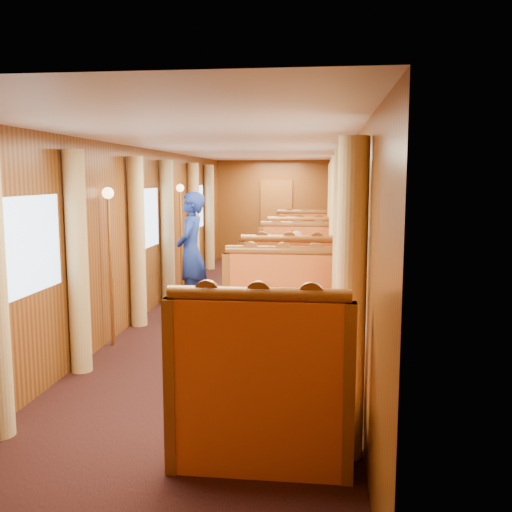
% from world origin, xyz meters
% --- Properties ---
extents(floor, '(3.00, 12.00, 0.01)m').
position_xyz_m(floor, '(0.00, 0.00, 0.00)').
color(floor, black).
rests_on(floor, ground).
extents(ceiling, '(3.00, 12.00, 0.01)m').
position_xyz_m(ceiling, '(0.00, 0.00, 2.50)').
color(ceiling, silver).
rests_on(ceiling, wall_left).
extents(wall_far, '(3.00, 0.01, 2.50)m').
position_xyz_m(wall_far, '(0.00, 6.00, 1.25)').
color(wall_far, brown).
rests_on(wall_far, floor).
extents(wall_near, '(3.00, 0.01, 2.50)m').
position_xyz_m(wall_near, '(0.00, -6.00, 1.25)').
color(wall_near, brown).
rests_on(wall_near, floor).
extents(wall_left, '(0.01, 12.00, 2.50)m').
position_xyz_m(wall_left, '(-1.50, 0.00, 1.25)').
color(wall_left, brown).
rests_on(wall_left, floor).
extents(wall_right, '(0.01, 12.00, 2.50)m').
position_xyz_m(wall_right, '(1.50, 0.00, 1.25)').
color(wall_right, brown).
rests_on(wall_right, floor).
extents(doorway_far, '(0.80, 0.04, 2.00)m').
position_xyz_m(doorway_far, '(0.00, 5.97, 1.00)').
color(doorway_far, brown).
rests_on(doorway_far, floor).
extents(table_near, '(1.05, 0.72, 0.75)m').
position_xyz_m(table_near, '(0.75, -3.50, 0.38)').
color(table_near, white).
rests_on(table_near, floor).
extents(banquette_near_fwd, '(1.30, 0.55, 1.34)m').
position_xyz_m(banquette_near_fwd, '(0.75, -4.51, 0.42)').
color(banquette_near_fwd, '#AA2F12').
rests_on(banquette_near_fwd, floor).
extents(banquette_near_aft, '(1.30, 0.55, 1.34)m').
position_xyz_m(banquette_near_aft, '(0.75, -2.49, 0.42)').
color(banquette_near_aft, '#AA2F12').
rests_on(banquette_near_aft, floor).
extents(table_mid, '(1.05, 0.72, 0.75)m').
position_xyz_m(table_mid, '(0.75, 0.00, 0.38)').
color(table_mid, white).
rests_on(table_mid, floor).
extents(banquette_mid_fwd, '(1.30, 0.55, 1.34)m').
position_xyz_m(banquette_mid_fwd, '(0.75, -1.01, 0.42)').
color(banquette_mid_fwd, '#AA2F12').
rests_on(banquette_mid_fwd, floor).
extents(banquette_mid_aft, '(1.30, 0.55, 1.34)m').
position_xyz_m(banquette_mid_aft, '(0.75, 1.01, 0.42)').
color(banquette_mid_aft, '#AA2F12').
rests_on(banquette_mid_aft, floor).
extents(table_far, '(1.05, 0.72, 0.75)m').
position_xyz_m(table_far, '(0.75, 3.50, 0.38)').
color(table_far, white).
rests_on(table_far, floor).
extents(banquette_far_fwd, '(1.30, 0.55, 1.34)m').
position_xyz_m(banquette_far_fwd, '(0.75, 2.49, 0.42)').
color(banquette_far_fwd, '#AA2F12').
rests_on(banquette_far_fwd, floor).
extents(banquette_far_aft, '(1.30, 0.55, 1.34)m').
position_xyz_m(banquette_far_aft, '(0.75, 4.51, 0.42)').
color(banquette_far_aft, '#AA2F12').
rests_on(banquette_far_aft, floor).
extents(tea_tray, '(0.40, 0.35, 0.01)m').
position_xyz_m(tea_tray, '(0.65, -3.58, 0.76)').
color(tea_tray, silver).
rests_on(tea_tray, table_near).
extents(teapot_left, '(0.19, 0.16, 0.13)m').
position_xyz_m(teapot_left, '(0.54, -3.58, 0.82)').
color(teapot_left, silver).
rests_on(teapot_left, tea_tray).
extents(teapot_right, '(0.17, 0.13, 0.14)m').
position_xyz_m(teapot_right, '(0.77, -3.60, 0.82)').
color(teapot_right, silver).
rests_on(teapot_right, tea_tray).
extents(teapot_back, '(0.19, 0.15, 0.15)m').
position_xyz_m(teapot_back, '(0.64, -3.46, 0.82)').
color(teapot_back, silver).
rests_on(teapot_back, tea_tray).
extents(fruit_plate, '(0.20, 0.20, 0.05)m').
position_xyz_m(fruit_plate, '(1.04, -3.60, 0.77)').
color(fruit_plate, white).
rests_on(fruit_plate, table_near).
extents(cup_inboard, '(0.08, 0.08, 0.26)m').
position_xyz_m(cup_inboard, '(0.40, -3.36, 0.86)').
color(cup_inboard, white).
rests_on(cup_inboard, table_near).
extents(cup_outboard, '(0.08, 0.08, 0.26)m').
position_xyz_m(cup_outboard, '(0.48, -3.26, 0.86)').
color(cup_outboard, white).
rests_on(cup_outboard, table_near).
extents(rose_vase_mid, '(0.06, 0.06, 0.36)m').
position_xyz_m(rose_vase_mid, '(0.78, -0.03, 0.93)').
color(rose_vase_mid, silver).
rests_on(rose_vase_mid, table_mid).
extents(rose_vase_far, '(0.06, 0.06, 0.36)m').
position_xyz_m(rose_vase_far, '(0.79, 3.46, 0.93)').
color(rose_vase_far, silver).
rests_on(rose_vase_far, table_far).
extents(window_left_near, '(0.01, 1.20, 0.90)m').
position_xyz_m(window_left_near, '(-1.49, -3.50, 1.45)').
color(window_left_near, '#94ADD0').
rests_on(window_left_near, wall_left).
extents(curtain_left_near_b, '(0.22, 0.22, 2.35)m').
position_xyz_m(curtain_left_near_b, '(-1.38, -2.72, 1.18)').
color(curtain_left_near_b, '#DBB970').
rests_on(curtain_left_near_b, floor).
extents(window_right_near, '(0.01, 1.20, 0.90)m').
position_xyz_m(window_right_near, '(1.49, -3.50, 1.45)').
color(window_right_near, '#94ADD0').
rests_on(window_right_near, wall_right).
extents(curtain_right_near_a, '(0.22, 0.22, 2.35)m').
position_xyz_m(curtain_right_near_a, '(1.38, -4.28, 1.18)').
color(curtain_right_near_a, '#DBB970').
rests_on(curtain_right_near_a, floor).
extents(curtain_right_near_b, '(0.22, 0.22, 2.35)m').
position_xyz_m(curtain_right_near_b, '(1.38, -2.72, 1.18)').
color(curtain_right_near_b, '#DBB970').
rests_on(curtain_right_near_b, floor).
extents(window_left_mid, '(0.01, 1.20, 0.90)m').
position_xyz_m(window_left_mid, '(-1.49, 0.00, 1.45)').
color(window_left_mid, '#94ADD0').
rests_on(window_left_mid, wall_left).
extents(curtain_left_mid_a, '(0.22, 0.22, 2.35)m').
position_xyz_m(curtain_left_mid_a, '(-1.38, -0.78, 1.18)').
color(curtain_left_mid_a, '#DBB970').
rests_on(curtain_left_mid_a, floor).
extents(curtain_left_mid_b, '(0.22, 0.22, 2.35)m').
position_xyz_m(curtain_left_mid_b, '(-1.38, 0.78, 1.18)').
color(curtain_left_mid_b, '#DBB970').
rests_on(curtain_left_mid_b, floor).
extents(window_right_mid, '(0.01, 1.20, 0.90)m').
position_xyz_m(window_right_mid, '(1.49, 0.00, 1.45)').
color(window_right_mid, '#94ADD0').
rests_on(window_right_mid, wall_right).
extents(curtain_right_mid_a, '(0.22, 0.22, 2.35)m').
position_xyz_m(curtain_right_mid_a, '(1.38, -0.78, 1.18)').
color(curtain_right_mid_a, '#DBB970').
rests_on(curtain_right_mid_a, floor).
extents(curtain_right_mid_b, '(0.22, 0.22, 2.35)m').
position_xyz_m(curtain_right_mid_b, '(1.38, 0.78, 1.18)').
color(curtain_right_mid_b, '#DBB970').
rests_on(curtain_right_mid_b, floor).
extents(window_left_far, '(0.01, 1.20, 0.90)m').
position_xyz_m(window_left_far, '(-1.49, 3.50, 1.45)').
color(window_left_far, '#94ADD0').
rests_on(window_left_far, wall_left).
extents(curtain_left_far_a, '(0.22, 0.22, 2.35)m').
position_xyz_m(curtain_left_far_a, '(-1.38, 2.72, 1.18)').
color(curtain_left_far_a, '#DBB970').
rests_on(curtain_left_far_a, floor).
extents(curtain_left_far_b, '(0.22, 0.22, 2.35)m').
position_xyz_m(curtain_left_far_b, '(-1.38, 4.28, 1.18)').
color(curtain_left_far_b, '#DBB970').
rests_on(curtain_left_far_b, floor).
extents(window_right_far, '(0.01, 1.20, 0.90)m').
position_xyz_m(window_right_far, '(1.49, 3.50, 1.45)').
color(window_right_far, '#94ADD0').
rests_on(window_right_far, wall_right).
extents(curtain_right_far_a, '(0.22, 0.22, 2.35)m').
position_xyz_m(curtain_right_far_a, '(1.38, 2.72, 1.18)').
color(curtain_right_far_a, '#DBB970').
rests_on(curtain_right_far_a, floor).
extents(curtain_right_far_b, '(0.22, 0.22, 2.35)m').
position_xyz_m(curtain_right_far_b, '(1.38, 4.28, 1.18)').
color(curtain_right_far_b, '#DBB970').
rests_on(curtain_right_far_b, floor).
extents(sconce_left_fore, '(0.14, 0.14, 1.95)m').
position_xyz_m(sconce_left_fore, '(-1.40, -1.75, 1.38)').
color(sconce_left_fore, '#BF8C3F').
rests_on(sconce_left_fore, floor).
extents(sconce_right_fore, '(0.14, 0.14, 1.95)m').
position_xyz_m(sconce_right_fore, '(1.40, -1.75, 1.38)').
color(sconce_right_fore, '#BF8C3F').
rests_on(sconce_right_fore, floor).
extents(sconce_left_aft, '(0.14, 0.14, 1.95)m').
position_xyz_m(sconce_left_aft, '(-1.40, 1.75, 1.38)').
color(sconce_left_aft, '#BF8C3F').
rests_on(sconce_left_aft, floor).
extents(sconce_right_aft, '(0.14, 0.14, 1.95)m').
position_xyz_m(sconce_right_aft, '(1.40, 1.75, 1.38)').
color(sconce_right_aft, '#BF8C3F').
rests_on(sconce_right_aft, floor).
extents(steward, '(0.45, 0.68, 1.85)m').
position_xyz_m(steward, '(-0.85, 0.20, 0.92)').
color(steward, navy).
rests_on(steward, floor).
extents(passenger, '(0.40, 0.44, 0.76)m').
position_xyz_m(passenger, '(0.75, 0.80, 0.74)').
color(passenger, beige).
rests_on(passenger, banquette_mid_aft).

